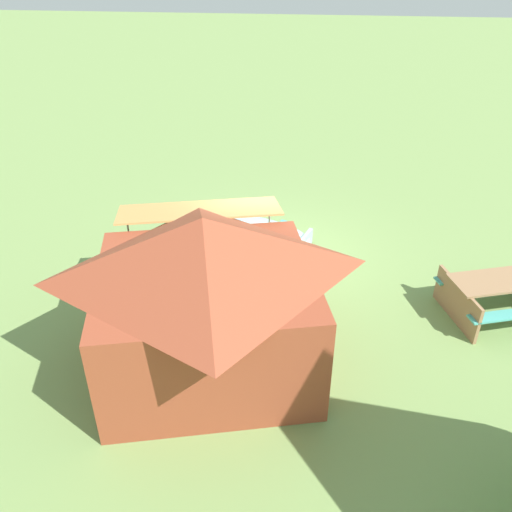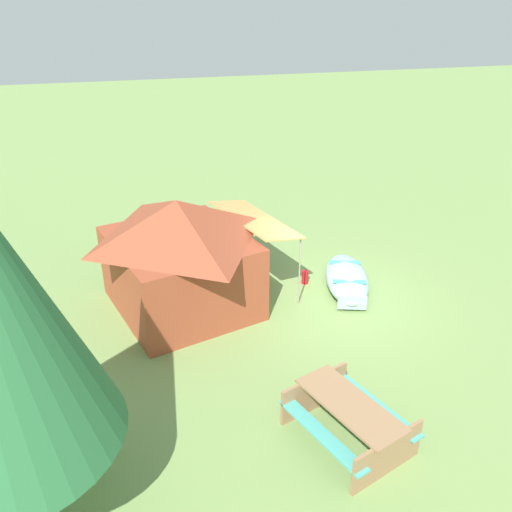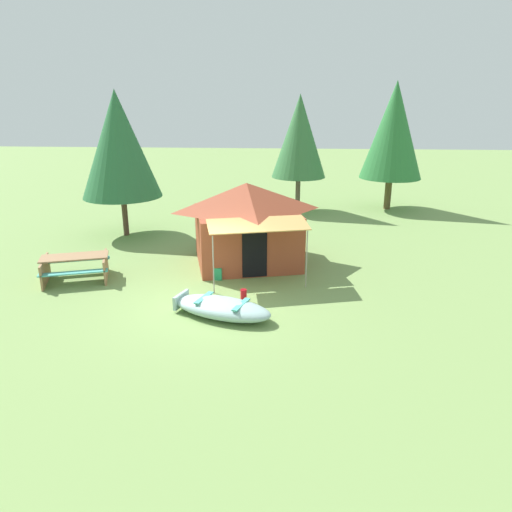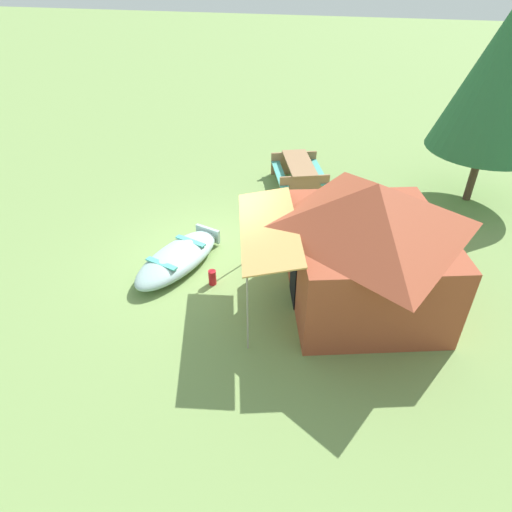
{
  "view_description": "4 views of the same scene",
  "coord_description": "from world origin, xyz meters",
  "px_view_note": "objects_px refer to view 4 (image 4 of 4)",
  "views": [
    {
      "loc": [
        -0.72,
        9.83,
        6.06
      ],
      "look_at": [
        0.28,
        1.18,
        0.75
      ],
      "focal_mm": 37.42,
      "sensor_mm": 36.0,
      "label": 1
    },
    {
      "loc": [
        -10.1,
        4.78,
        6.67
      ],
      "look_at": [
        0.72,
        1.59,
        1.09
      ],
      "focal_mm": 36.82,
      "sensor_mm": 36.0,
      "label": 2
    },
    {
      "loc": [
        2.11,
        -11.73,
        5.33
      ],
      "look_at": [
        1.21,
        1.45,
        0.89
      ],
      "focal_mm": 33.71,
      "sensor_mm": 36.0,
      "label": 3
    },
    {
      "loc": [
        8.46,
        2.7,
        6.36
      ],
      "look_at": [
        1.06,
        1.21,
        0.97
      ],
      "focal_mm": 31.82,
      "sensor_mm": 36.0,
      "label": 4
    }
  ],
  "objects_px": {
    "beached_rowboat": "(178,258)",
    "picnic_table": "(299,171)",
    "pine_tree_back_left": "(505,72)",
    "cooler_box": "(295,261)",
    "canvas_cabin_tent": "(368,243)",
    "fuel_can": "(212,277)"
  },
  "relations": [
    {
      "from": "beached_rowboat",
      "to": "picnic_table",
      "type": "bearing_deg",
      "value": 154.9
    },
    {
      "from": "pine_tree_back_left",
      "to": "cooler_box",
      "type": "bearing_deg",
      "value": -45.99
    },
    {
      "from": "canvas_cabin_tent",
      "to": "pine_tree_back_left",
      "type": "distance_m",
      "value": 6.33
    },
    {
      "from": "picnic_table",
      "to": "pine_tree_back_left",
      "type": "height_order",
      "value": "pine_tree_back_left"
    },
    {
      "from": "fuel_can",
      "to": "pine_tree_back_left",
      "type": "xyz_separation_m",
      "value": [
        -5.3,
        6.22,
        3.38
      ]
    },
    {
      "from": "fuel_can",
      "to": "picnic_table",
      "type": "bearing_deg",
      "value": 166.37
    },
    {
      "from": "beached_rowboat",
      "to": "cooler_box",
      "type": "bearing_deg",
      "value": 100.33
    },
    {
      "from": "fuel_can",
      "to": "pine_tree_back_left",
      "type": "bearing_deg",
      "value": 130.43
    },
    {
      "from": "pine_tree_back_left",
      "to": "fuel_can",
      "type": "bearing_deg",
      "value": -49.57
    },
    {
      "from": "cooler_box",
      "to": "picnic_table",
      "type": "bearing_deg",
      "value": -173.85
    },
    {
      "from": "cooler_box",
      "to": "fuel_can",
      "type": "distance_m",
      "value": 1.97
    },
    {
      "from": "fuel_can",
      "to": "beached_rowboat",
      "type": "bearing_deg",
      "value": -115.82
    },
    {
      "from": "beached_rowboat",
      "to": "fuel_can",
      "type": "relative_size",
      "value": 8.04
    },
    {
      "from": "beached_rowboat",
      "to": "cooler_box",
      "type": "distance_m",
      "value": 2.72
    },
    {
      "from": "canvas_cabin_tent",
      "to": "cooler_box",
      "type": "xyz_separation_m",
      "value": [
        -0.77,
        -1.47,
        -1.2
      ]
    },
    {
      "from": "cooler_box",
      "to": "fuel_can",
      "type": "bearing_deg",
      "value": -61.04
    },
    {
      "from": "beached_rowboat",
      "to": "cooler_box",
      "type": "xyz_separation_m",
      "value": [
        -0.49,
        2.68,
        -0.05
      ]
    },
    {
      "from": "canvas_cabin_tent",
      "to": "picnic_table",
      "type": "relative_size",
      "value": 2.07
    },
    {
      "from": "picnic_table",
      "to": "pine_tree_back_left",
      "type": "bearing_deg",
      "value": 91.13
    },
    {
      "from": "canvas_cabin_tent",
      "to": "cooler_box",
      "type": "bearing_deg",
      "value": -117.56
    },
    {
      "from": "cooler_box",
      "to": "fuel_can",
      "type": "xyz_separation_m",
      "value": [
        0.95,
        -1.72,
        -0.02
      ]
    },
    {
      "from": "picnic_table",
      "to": "cooler_box",
      "type": "height_order",
      "value": "picnic_table"
    }
  ]
}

